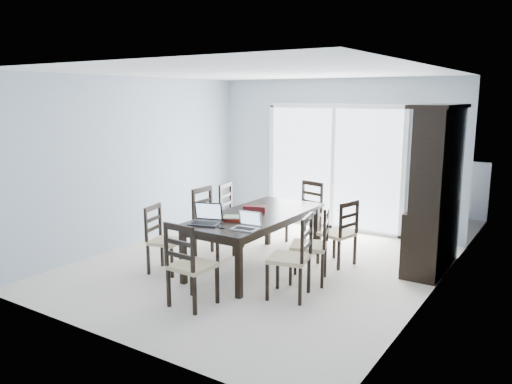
% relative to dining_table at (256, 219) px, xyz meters
% --- Properties ---
extents(floor, '(5.00, 5.00, 0.00)m').
position_rel_dining_table_xyz_m(floor, '(0.00, 0.00, -0.67)').
color(floor, beige).
rests_on(floor, ground).
extents(ceiling, '(5.00, 5.00, 0.00)m').
position_rel_dining_table_xyz_m(ceiling, '(0.00, 0.00, 1.93)').
color(ceiling, white).
rests_on(ceiling, back_wall).
extents(back_wall, '(4.50, 0.02, 2.60)m').
position_rel_dining_table_xyz_m(back_wall, '(0.00, 2.50, 0.63)').
color(back_wall, '#A1B1C0').
rests_on(back_wall, floor).
extents(wall_left, '(0.02, 5.00, 2.60)m').
position_rel_dining_table_xyz_m(wall_left, '(-2.25, 0.00, 0.63)').
color(wall_left, '#A1B1C0').
rests_on(wall_left, floor).
extents(wall_right, '(0.02, 5.00, 2.60)m').
position_rel_dining_table_xyz_m(wall_right, '(2.25, 0.00, 0.63)').
color(wall_right, '#A1B1C0').
rests_on(wall_right, floor).
extents(balcony, '(4.50, 2.00, 0.10)m').
position_rel_dining_table_xyz_m(balcony, '(0.00, 3.50, -0.72)').
color(balcony, gray).
rests_on(balcony, ground).
extents(railing, '(4.50, 0.06, 1.10)m').
position_rel_dining_table_xyz_m(railing, '(0.00, 4.50, -0.12)').
color(railing, '#99999E').
rests_on(railing, balcony).
extents(dining_table, '(1.00, 2.20, 0.75)m').
position_rel_dining_table_xyz_m(dining_table, '(0.00, 0.00, 0.00)').
color(dining_table, black).
rests_on(dining_table, floor).
extents(china_hutch, '(0.50, 1.38, 2.20)m').
position_rel_dining_table_xyz_m(china_hutch, '(2.02, 1.25, 0.40)').
color(china_hutch, black).
rests_on(china_hutch, floor).
extents(sliding_door, '(2.52, 0.05, 2.18)m').
position_rel_dining_table_xyz_m(sliding_door, '(0.00, 2.48, 0.41)').
color(sliding_door, silver).
rests_on(sliding_door, floor).
extents(chair_left_near, '(0.48, 0.47, 1.03)m').
position_rel_dining_table_xyz_m(chair_left_near, '(-0.97, -0.82, -0.13)').
color(chair_left_near, black).
rests_on(chair_left_near, floor).
extents(chair_left_mid, '(0.46, 0.44, 1.17)m').
position_rel_dining_table_xyz_m(chair_left_mid, '(-0.82, 0.03, -0.05)').
color(chair_left_mid, black).
rests_on(chair_left_mid, floor).
extents(chair_left_far, '(0.49, 0.47, 1.10)m').
position_rel_dining_table_xyz_m(chair_left_far, '(-0.97, 0.80, -0.09)').
color(chair_left_far, black).
rests_on(chair_left_far, floor).
extents(chair_right_near, '(0.52, 0.51, 1.14)m').
position_rel_dining_table_xyz_m(chair_right_near, '(0.97, -0.63, -0.07)').
color(chair_right_near, black).
rests_on(chair_right_near, floor).
extents(chair_right_mid, '(0.56, 0.55, 1.14)m').
position_rel_dining_table_xyz_m(chair_right_mid, '(0.94, -0.05, -0.07)').
color(chair_right_mid, black).
rests_on(chair_right_mid, floor).
extents(chair_right_far, '(0.50, 0.49, 1.06)m').
position_rel_dining_table_xyz_m(chair_right_far, '(0.96, 0.69, -0.11)').
color(chair_right_far, black).
rests_on(chair_right_far, floor).
extents(chair_end_near, '(0.43, 0.45, 1.12)m').
position_rel_dining_table_xyz_m(chair_end_near, '(0.10, -1.53, -0.08)').
color(chair_end_near, black).
rests_on(chair_end_near, floor).
extents(chair_end_far, '(0.51, 0.52, 1.12)m').
position_rel_dining_table_xyz_m(chair_end_far, '(0.01, 1.51, -0.08)').
color(chair_end_far, black).
rests_on(chair_end_far, floor).
extents(laptop_dark, '(0.43, 0.35, 0.25)m').
position_rel_dining_table_xyz_m(laptop_dark, '(-0.22, -0.82, 0.14)').
color(laptop_dark, black).
rests_on(laptop_dark, dining_table).
extents(laptop_silver, '(0.32, 0.23, 0.21)m').
position_rel_dining_table_xyz_m(laptop_silver, '(0.34, -0.75, 0.13)').
color(laptop_silver, silver).
rests_on(laptop_silver, dining_table).
extents(book_stack, '(0.34, 0.32, 0.05)m').
position_rel_dining_table_xyz_m(book_stack, '(-0.05, -0.43, 0.10)').
color(book_stack, maroon).
rests_on(book_stack, dining_table).
extents(cell_phone, '(0.13, 0.10, 0.01)m').
position_rel_dining_table_xyz_m(cell_phone, '(0.04, -0.83, 0.08)').
color(cell_phone, black).
rests_on(cell_phone, dining_table).
extents(game_box, '(0.34, 0.25, 0.08)m').
position_rel_dining_table_xyz_m(game_box, '(-0.09, 0.13, 0.12)').
color(game_box, '#440D13').
rests_on(game_box, dining_table).
extents(hot_tub, '(1.74, 1.57, 0.87)m').
position_rel_dining_table_xyz_m(hot_tub, '(-0.48, 3.36, -0.24)').
color(hot_tub, brown).
rests_on(hot_tub, balcony).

